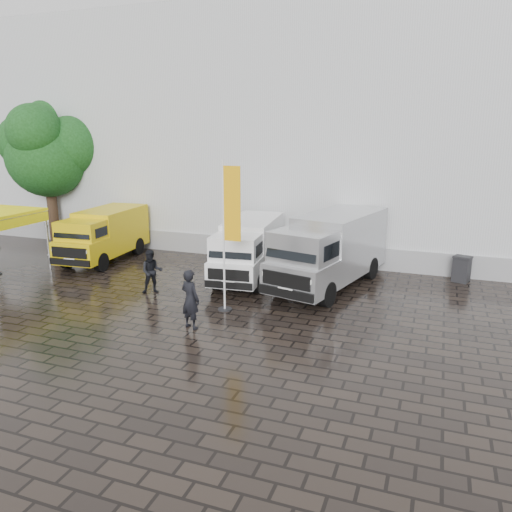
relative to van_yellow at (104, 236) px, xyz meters
The scene contains 11 objects.
ground 9.87m from the van_yellow, 30.68° to the right, with size 120.00×120.00×0.00m, color black.
exhibition_hall 15.89m from the van_yellow, 46.54° to the left, with size 44.00×16.00×12.00m, color silver.
hall_plinth 10.86m from the van_yellow, 15.80° to the left, with size 44.00×0.15×1.00m, color gray.
van_yellow is the anchor object (origin of this frame).
van_white 7.58m from the van_yellow, ahead, with size 1.89×5.66×2.45m, color white, non-canonical shape.
van_silver 11.05m from the van_yellow, ahead, with size 2.24×6.71×2.91m, color #AEAFB3, non-canonical shape.
flagpole 9.49m from the van_yellow, 26.52° to the right, with size 0.88×0.50×5.25m.
tree 7.06m from the van_yellow, 153.31° to the left, with size 4.34×4.35×7.78m.
wheelie_bin 16.28m from the van_yellow, ahead, with size 0.66×0.66×1.10m, color black.
person_front 9.90m from the van_yellow, 37.82° to the right, with size 0.71×0.47×1.95m, color black.
person_tent 5.89m from the van_yellow, 35.73° to the right, with size 0.84×0.65×1.72m, color black.
Camera 1 is at (6.55, -14.39, 6.23)m, focal length 35.00 mm.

